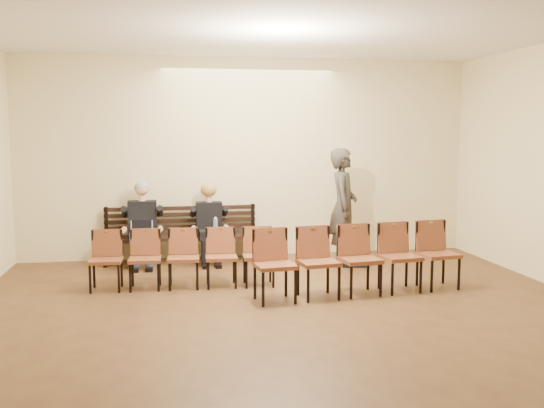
% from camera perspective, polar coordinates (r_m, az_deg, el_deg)
% --- Properties ---
extents(ground, '(10.00, 10.00, 0.00)m').
position_cam_1_polar(ground, '(6.25, 4.30, -13.92)').
color(ground, brown).
rests_on(ground, ground).
extents(room_walls, '(8.02, 10.01, 3.51)m').
position_cam_1_polar(room_walls, '(6.63, 2.80, 9.60)').
color(room_walls, beige).
rests_on(room_walls, ground).
extents(bench, '(2.60, 0.90, 0.45)m').
position_cam_1_polar(bench, '(10.51, -8.49, -4.19)').
color(bench, black).
rests_on(bench, ground).
extents(seated_man, '(0.58, 0.81, 1.40)m').
position_cam_1_polar(seated_man, '(10.32, -12.10, -1.79)').
color(seated_man, black).
rests_on(seated_man, ground).
extents(seated_woman, '(0.54, 0.75, 1.27)m').
position_cam_1_polar(seated_woman, '(10.34, -5.90, -2.03)').
color(seated_woman, black).
rests_on(seated_woman, ground).
extents(laptop, '(0.36, 0.29, 0.26)m').
position_cam_1_polar(laptop, '(10.15, -12.17, -2.62)').
color(laptop, silver).
rests_on(laptop, bench).
extents(water_bottle, '(0.08, 0.08, 0.24)m').
position_cam_1_polar(water_bottle, '(10.06, -5.33, -2.65)').
color(water_bottle, silver).
rests_on(water_bottle, bench).
extents(bag, '(0.43, 0.34, 0.28)m').
position_cam_1_polar(bag, '(10.14, 7.73, -5.05)').
color(bag, black).
rests_on(bag, ground).
extents(passerby, '(0.79, 0.95, 2.24)m').
position_cam_1_polar(passerby, '(10.20, 6.72, 0.59)').
color(passerby, '#34302B').
rests_on(passerby, ground).
extents(chair_row_front, '(2.98, 0.88, 0.96)m').
position_cam_1_polar(chair_row_front, '(8.37, 8.29, -5.24)').
color(chair_row_front, brown).
rests_on(chair_row_front, ground).
extents(chair_row_back, '(2.61, 0.57, 0.85)m').
position_cam_1_polar(chair_row_back, '(8.73, -8.34, -5.10)').
color(chair_row_back, brown).
rests_on(chair_row_back, ground).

